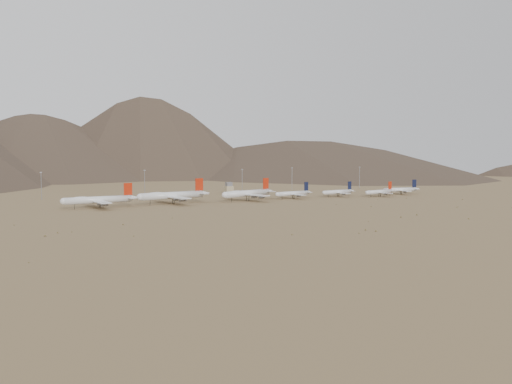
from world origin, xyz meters
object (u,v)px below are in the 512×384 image
widebody_west (99,200)px  widebody_east (247,193)px  widebody_centre (172,195)px  narrowbody_a (294,193)px  control_tower (229,189)px  narrowbody_b (338,192)px

widebody_west → widebody_east: size_ratio=1.02×
widebody_east → widebody_centre: bearing=157.7°
widebody_west → narrowbody_a: 182.11m
narrowbody_a → control_tower: 87.58m
narrowbody_a → narrowbody_b: (50.18, -1.03, -0.21)m
widebody_centre → narrowbody_a: size_ratio=1.55×
narrowbody_b → control_tower: bearing=123.5°
widebody_east → narrowbody_a: size_ratio=1.39×
widebody_west → control_tower: size_ratio=5.35×
widebody_centre → widebody_east: widebody_centre is taller
narrowbody_a → widebody_west: bearing=169.9°
widebody_centre → control_tower: size_ratio=5.82×
narrowbody_a → control_tower: size_ratio=3.77×
narrowbody_b → widebody_east: bearing=169.1°
widebody_centre → widebody_west: bearing=176.9°
widebody_centre → widebody_east: 69.72m
widebody_east → narrowbody_b: size_ratio=1.45×
widebody_centre → widebody_east: bearing=-12.1°
narrowbody_b → widebody_centre: bearing=168.3°
widebody_east → control_tower: 84.68m
widebody_east → narrowbody_b: widebody_east is taller
widebody_centre → narrowbody_a: 118.62m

